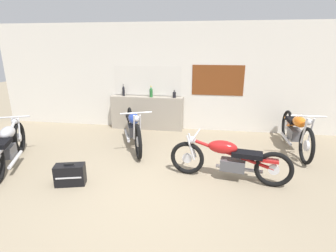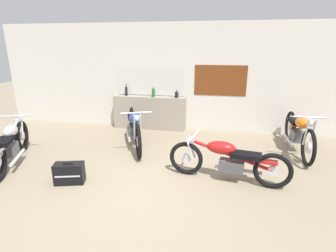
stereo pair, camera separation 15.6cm
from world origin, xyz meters
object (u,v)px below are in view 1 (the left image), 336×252
bottle_center (174,94)px  motorcycle_silver (8,146)px  bottle_leftmost (124,91)px  motorcycle_blue (133,127)px  bottle_left_center (151,92)px  motorcycle_red (229,159)px  motorcycle_orange (296,131)px  hard_case_black (70,175)px

bottle_center → motorcycle_silver: (-2.81, -2.68, -0.58)m
bottle_leftmost → motorcycle_blue: 1.59m
bottle_left_center → motorcycle_silver: (-2.19, -2.66, -0.63)m
motorcycle_red → motorcycle_blue: (-2.05, 1.31, 0.06)m
motorcycle_silver → motorcycle_blue: motorcycle_blue is taller
bottle_center → motorcycle_red: bottle_center is taller
motorcycle_red → motorcycle_orange: (1.53, 1.60, 0.05)m
motorcycle_orange → motorcycle_blue: 3.59m
bottle_left_center → bottle_center: (0.62, 0.02, -0.04)m
bottle_leftmost → motorcycle_blue: bearing=-64.4°
bottle_leftmost → bottle_center: 1.41m
bottle_leftmost → hard_case_black: bottle_leftmost is taller
bottle_leftmost → hard_case_black: 3.33m
hard_case_black → bottle_leftmost: bearing=91.7°
motorcycle_silver → motorcycle_red: size_ratio=0.94×
motorcycle_orange → motorcycle_blue: size_ratio=1.02×
motorcycle_silver → motorcycle_red: 4.10m
bottle_leftmost → motorcycle_silver: bottle_leftmost is taller
motorcycle_blue → hard_case_black: (-0.55, -1.88, -0.27)m
bottle_left_center → bottle_center: size_ratio=1.50×
motorcycle_blue → bottle_left_center: bearing=83.6°
motorcycle_blue → bottle_center: bearing=59.3°
bottle_center → bottle_leftmost: bearing=177.9°
bottle_left_center → motorcycle_silver: bottle_left_center is taller
bottle_center → motorcycle_blue: bearing=-120.7°
bottle_left_center → hard_case_black: 3.34m
motorcycle_red → bottle_center: bearing=116.3°
hard_case_black → bottle_left_center: bearing=77.7°
bottle_center → hard_case_black: (-1.31, -3.17, -0.81)m
bottle_left_center → motorcycle_red: size_ratio=0.15×
motorcycle_blue → bottle_leftmost: bearing=115.6°
bottle_left_center → motorcycle_blue: size_ratio=0.14×
motorcycle_red → motorcycle_silver: bearing=-178.9°
bottle_center → hard_case_black: 3.52m
bottle_left_center → motorcycle_blue: 1.40m
motorcycle_blue → hard_case_black: bearing=-106.2°
bottle_left_center → bottle_center: bottle_left_center is taller
motorcycle_silver → motorcycle_orange: motorcycle_orange is taller
bottle_center → motorcycle_red: size_ratio=0.10×
bottle_left_center → motorcycle_red: bottle_left_center is taller
motorcycle_red → motorcycle_orange: 2.21m
motorcycle_silver → motorcycle_red: motorcycle_silver is taller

